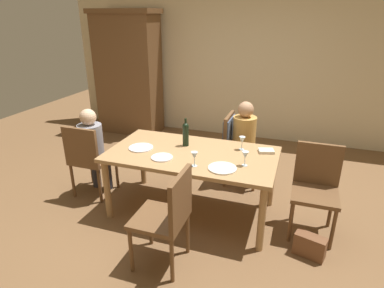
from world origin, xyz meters
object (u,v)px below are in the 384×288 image
(person_man_bearded, at_px, (246,137))
(dinner_plate_host, at_px, (222,168))
(person_woman_host, at_px, (93,145))
(dinner_plate_guest_right, at_px, (141,148))
(chair_far_right, at_px, (234,139))
(dinner_plate_guest_left, at_px, (162,157))
(wine_glass_centre, at_px, (194,156))
(chair_near, at_px, (168,213))
(wine_bottle_tall_green, at_px, (186,133))
(handbag, at_px, (310,246))
(chair_right_end, at_px, (316,184))
(dining_table, at_px, (192,159))
(chair_left_end, at_px, (88,156))
(wine_glass_near_right, at_px, (242,140))
(armoire_cabinet, at_px, (129,73))
(wine_glass_near_left, at_px, (245,156))

(person_man_bearded, relative_size, dinner_plate_host, 3.99)
(person_woman_host, relative_size, dinner_plate_guest_right, 4.06)
(person_man_bearded, bearing_deg, chair_far_right, -90.00)
(chair_far_right, relative_size, dinner_plate_guest_right, 3.44)
(person_woman_host, height_order, dinner_plate_guest_left, person_woman_host)
(wine_glass_centre, bearing_deg, chair_near, -94.07)
(wine_bottle_tall_green, height_order, handbag, wine_bottle_tall_green)
(chair_near, distance_m, dinner_plate_guest_left, 0.74)
(chair_right_end, distance_m, dinner_plate_guest_right, 1.86)
(handbag, bearing_deg, wine_glass_centre, 177.44)
(dining_table, relative_size, chair_left_end, 1.94)
(wine_glass_centre, xyz_separation_m, dinner_plate_host, (0.27, 0.03, -0.10))
(dining_table, bearing_deg, wine_glass_centre, -66.89)
(person_man_bearded, distance_m, wine_glass_near_right, 0.64)
(dinner_plate_host, bearing_deg, dinner_plate_guest_right, 168.43)
(armoire_cabinet, bearing_deg, dinner_plate_guest_right, -58.31)
(dining_table, distance_m, person_woman_host, 1.27)
(dinner_plate_guest_left, bearing_deg, chair_near, -62.16)
(dinner_plate_guest_left, distance_m, dinner_plate_guest_right, 0.36)
(person_woman_host, distance_m, handbag, 2.63)
(person_man_bearded, bearing_deg, dinner_plate_guest_right, -46.95)
(dinner_plate_host, distance_m, dinner_plate_guest_left, 0.65)
(chair_right_end, xyz_separation_m, dinner_plate_guest_right, (-1.84, -0.16, 0.20))
(chair_near, height_order, wine_glass_centre, chair_near)
(chair_right_end, bearing_deg, wine_bottle_tall_green, -3.34)
(chair_far_right, bearing_deg, handbag, 39.34)
(person_man_bearded, bearing_deg, dining_table, -26.33)
(wine_glass_near_left, height_order, dinner_plate_guest_left, wine_glass_near_left)
(chair_far_right, distance_m, wine_glass_near_right, 0.68)
(chair_near, relative_size, wine_bottle_tall_green, 2.89)
(wine_glass_near_right, bearing_deg, handbag, -37.69)
(armoire_cabinet, relative_size, person_woman_host, 2.01)
(chair_far_right, height_order, dinner_plate_guest_left, chair_far_right)
(dinner_plate_host, distance_m, dinner_plate_guest_right, 0.99)
(chair_right_end, height_order, dinner_plate_guest_left, chair_right_end)
(chair_left_end, distance_m, chair_near, 1.57)
(chair_far_right, distance_m, dinner_plate_guest_left, 1.22)
(wine_glass_near_left, height_order, dinner_plate_guest_right, wine_glass_near_left)
(person_man_bearded, relative_size, dinner_plate_guest_right, 4.12)
(chair_far_right, bearing_deg, wine_glass_near_left, 17.35)
(chair_right_end, height_order, dinner_plate_guest_right, chair_right_end)
(wine_bottle_tall_green, relative_size, wine_glass_near_right, 2.14)
(person_man_bearded, xyz_separation_m, wine_glass_near_left, (0.16, -0.99, 0.19))
(dining_table, distance_m, wine_bottle_tall_green, 0.31)
(dinner_plate_guest_right, bearing_deg, chair_far_right, 47.68)
(handbag, bearing_deg, dining_table, 164.63)
(chair_near, distance_m, wine_glass_near_left, 0.94)
(wine_bottle_tall_green, bearing_deg, wine_glass_near_left, -22.41)
(armoire_cabinet, height_order, wine_glass_near_right, armoire_cabinet)
(chair_far_right, relative_size, person_woman_host, 0.85)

